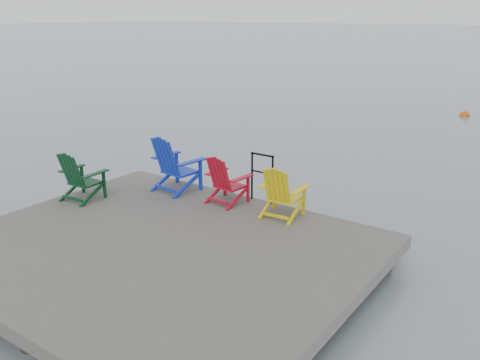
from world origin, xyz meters
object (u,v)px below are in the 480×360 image
Objects in this scene: handrail at (262,173)px; chair_blue at (174,163)px; chair_green at (80,176)px; chair_red at (226,179)px; chair_yellow at (281,192)px; buoy_b at (464,116)px.

handrail is 1.76m from chair_blue.
chair_green reaches higher than handrail.
chair_blue is 1.22× the size of chair_red.
chair_green is 1.75m from chair_blue.
chair_blue is 1.21× the size of chair_yellow.
chair_blue is (-1.69, -0.49, 0.01)m from handrail.
chair_yellow is (3.45, 1.41, -0.01)m from chair_green.
chair_red is (-0.48, -0.47, -0.09)m from handrail.
buoy_b is (0.62, 13.57, -1.04)m from handrail.
chair_yellow is at bearing -89.72° from buoy_b.
chair_green reaches higher than chair_red.
chair_yellow reaches higher than chair_red.
buoy_b is at bearing 87.21° from chair_blue.
chair_green is at bearing -161.98° from chair_yellow.
handrail is at bearing 141.50° from chair_yellow.
handrail is at bearing 22.81° from chair_blue.
chair_red is (2.28, 1.41, -0.02)m from chair_green.
chair_blue is 2.38m from chair_yellow.
chair_green is 1.03× the size of chair_red.
chair_blue is 1.21m from chair_red.
chair_green is at bearing -145.78° from handrail.
chair_green is 2.35× the size of buoy_b.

